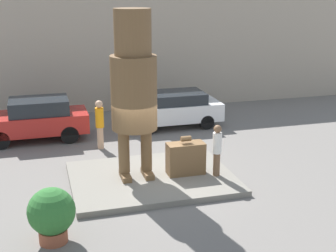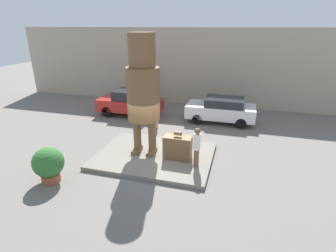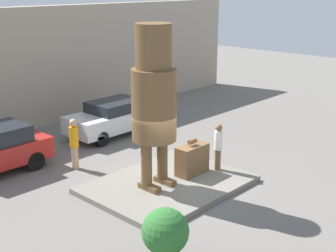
{
  "view_description": "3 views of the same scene",
  "coord_description": "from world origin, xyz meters",
  "px_view_note": "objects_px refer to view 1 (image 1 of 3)",
  "views": [
    {
      "loc": [
        -3.22,
        -13.17,
        5.9
      ],
      "look_at": [
        0.48,
        -0.16,
        1.81
      ],
      "focal_mm": 50.0,
      "sensor_mm": 36.0,
      "label": 1
    },
    {
      "loc": [
        3.43,
        -9.83,
        5.51
      ],
      "look_at": [
        0.66,
        -0.16,
        1.64
      ],
      "focal_mm": 28.0,
      "sensor_mm": 36.0,
      "label": 2
    },
    {
      "loc": [
        -10.18,
        -9.6,
        6.39
      ],
      "look_at": [
        -0.04,
        -0.04,
        2.1
      ],
      "focal_mm": 50.0,
      "sensor_mm": 36.0,
      "label": 3
    }
  ],
  "objects_px": {
    "statue_figure": "(134,82)",
    "parked_car_red": "(36,119)",
    "parked_car_white": "(174,108)",
    "giant_suitcase": "(186,158)",
    "worker_hivis": "(100,122)",
    "tourist": "(217,148)",
    "planter_pot": "(52,214)"
  },
  "relations": [
    {
      "from": "statue_figure",
      "to": "tourist",
      "type": "distance_m",
      "value": 3.27
    },
    {
      "from": "statue_figure",
      "to": "planter_pot",
      "type": "xyz_separation_m",
      "value": [
        -2.65,
        -3.0,
        -2.41
      ]
    },
    {
      "from": "tourist",
      "to": "worker_hivis",
      "type": "distance_m",
      "value": 5.06
    },
    {
      "from": "planter_pot",
      "to": "parked_car_red",
      "type": "bearing_deg",
      "value": 91.74
    },
    {
      "from": "giant_suitcase",
      "to": "parked_car_white",
      "type": "relative_size",
      "value": 0.31
    },
    {
      "from": "planter_pot",
      "to": "worker_hivis",
      "type": "distance_m",
      "value": 6.7
    },
    {
      "from": "statue_figure",
      "to": "tourist",
      "type": "xyz_separation_m",
      "value": [
        2.44,
        -0.64,
        -2.08
      ]
    },
    {
      "from": "tourist",
      "to": "planter_pot",
      "type": "height_order",
      "value": "tourist"
    },
    {
      "from": "giant_suitcase",
      "to": "worker_hivis",
      "type": "xyz_separation_m",
      "value": [
        -2.18,
        3.61,
        0.32
      ]
    },
    {
      "from": "giant_suitcase",
      "to": "planter_pot",
      "type": "relative_size",
      "value": 0.9
    },
    {
      "from": "statue_figure",
      "to": "parked_car_red",
      "type": "distance_m",
      "value": 6.3
    },
    {
      "from": "planter_pot",
      "to": "worker_hivis",
      "type": "xyz_separation_m",
      "value": [
        2.03,
        6.38,
        0.26
      ]
    },
    {
      "from": "statue_figure",
      "to": "planter_pot",
      "type": "relative_size",
      "value": 3.7
    },
    {
      "from": "tourist",
      "to": "worker_hivis",
      "type": "xyz_separation_m",
      "value": [
        -3.06,
        4.03,
        -0.07
      ]
    },
    {
      "from": "statue_figure",
      "to": "giant_suitcase",
      "type": "bearing_deg",
      "value": -8.24
    },
    {
      "from": "giant_suitcase",
      "to": "tourist",
      "type": "relative_size",
      "value": 0.75
    },
    {
      "from": "parked_car_white",
      "to": "giant_suitcase",
      "type": "bearing_deg",
      "value": 77.01
    },
    {
      "from": "tourist",
      "to": "planter_pot",
      "type": "distance_m",
      "value": 5.62
    },
    {
      "from": "parked_car_white",
      "to": "planter_pot",
      "type": "height_order",
      "value": "parked_car_white"
    },
    {
      "from": "giant_suitcase",
      "to": "parked_car_red",
      "type": "bearing_deg",
      "value": 129.92
    },
    {
      "from": "planter_pot",
      "to": "worker_hivis",
      "type": "bearing_deg",
      "value": 72.35
    },
    {
      "from": "worker_hivis",
      "to": "tourist",
      "type": "bearing_deg",
      "value": -52.77
    },
    {
      "from": "tourist",
      "to": "planter_pot",
      "type": "relative_size",
      "value": 1.2
    },
    {
      "from": "parked_car_red",
      "to": "worker_hivis",
      "type": "relative_size",
      "value": 2.21
    },
    {
      "from": "giant_suitcase",
      "to": "planter_pot",
      "type": "xyz_separation_m",
      "value": [
        -4.21,
        -2.77,
        0.06
      ]
    },
    {
      "from": "parked_car_red",
      "to": "parked_car_white",
      "type": "relative_size",
      "value": 1.01
    },
    {
      "from": "parked_car_red",
      "to": "parked_car_white",
      "type": "distance_m",
      "value": 5.77
    },
    {
      "from": "statue_figure",
      "to": "planter_pot",
      "type": "height_order",
      "value": "statue_figure"
    },
    {
      "from": "parked_car_red",
      "to": "parked_car_white",
      "type": "height_order",
      "value": "parked_car_red"
    },
    {
      "from": "parked_car_red",
      "to": "parked_car_white",
      "type": "xyz_separation_m",
      "value": [
        5.76,
        0.31,
        -0.07
      ]
    },
    {
      "from": "parked_car_red",
      "to": "giant_suitcase",
      "type": "bearing_deg",
      "value": 129.92
    },
    {
      "from": "statue_figure",
      "to": "parked_car_white",
      "type": "distance_m",
      "value": 6.56
    }
  ]
}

